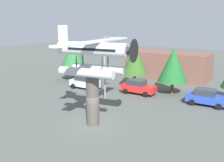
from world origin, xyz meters
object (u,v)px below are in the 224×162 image
Objects in this scene: streetlight_primary at (106,63)px; tree_west at (73,54)px; tree_center_back at (173,65)px; car_mid_red at (138,87)px; car_far_blue at (207,97)px; display_pedestal at (93,100)px; storefront_building at (168,65)px; floatplane_monument at (93,55)px; tree_east at (135,60)px; car_near_silver at (85,82)px.

streetlight_primary reaches higher than tree_west.
car_mid_red is at bearing -148.46° from tree_center_back.
car_far_blue is 0.59× the size of streetlight_primary.
display_pedestal is 22.08m from storefront_building.
display_pedestal is 1.04× the size of car_mid_red.
display_pedestal reaches higher than car_far_blue.
car_far_blue is 0.33× the size of storefront_building.
floatplane_monument reaches higher than streetlight_primary.
tree_west is at bearing 174.81° from car_far_blue.
floatplane_monument is at bearing -63.35° from streetlight_primary.
floatplane_monument is 1.83× the size of tree_east.
floatplane_monument reaches higher than car_mid_red.
car_mid_red is 4.91m from tree_center_back.
tree_center_back is (5.58, 6.02, -0.59)m from streetlight_primary.
tree_west is (-19.98, 1.82, 3.10)m from car_far_blue.
car_mid_red is 0.73× the size of tree_east.
tree_center_back is at bearing 80.70° from display_pedestal.
tree_east is (-3.41, 13.57, -2.26)m from floatplane_monument.
display_pedestal is 14.07m from tree_east.
tree_west is (-11.79, 1.67, 3.10)m from car_mid_red.
floatplane_monument is at bearing -75.91° from tree_east.
streetlight_primary is at bearing -91.34° from tree_east.
tree_west is at bearing 129.23° from floatplane_monument.
streetlight_primary reaches higher than storefront_building.
tree_west reaches higher than storefront_building.
tree_west is at bearing -174.54° from tree_east.
display_pedestal reaches higher than storefront_building.
storefront_building is at bearing 92.87° from car_mid_red.
car_near_silver is at bearing 131.73° from display_pedestal.
streetlight_primary is at bearing 109.44° from floatplane_monument.
car_near_silver is at bearing 125.00° from floatplane_monument.
tree_west is at bearing 136.12° from display_pedestal.
car_near_silver is at bearing -117.75° from storefront_building.
car_far_blue is at bearing -5.19° from tree_west.
streetlight_primary is 8.23m from tree_center_back.
storefront_building is 2.20× the size of tree_east.
streetlight_primary reaches higher than tree_center_back.
floatplane_monument reaches higher than car_near_silver.
floatplane_monument reaches higher than tree_center_back.
car_mid_red is at bearing 97.02° from display_pedestal.
floatplane_monument is 13.81m from car_near_silver.
car_far_blue is at bearing 57.75° from display_pedestal.
floatplane_monument is (0.13, 0.02, 3.85)m from display_pedestal.
streetlight_primary reaches higher than car_far_blue.
car_mid_red is (-1.48, 10.96, -5.16)m from floatplane_monument.
storefront_building reaches higher than car_far_blue.
tree_west is (-13.28, 12.63, -2.06)m from floatplane_monument.
streetlight_primary is at bearing 115.75° from display_pedestal.
storefront_building is at bearing 94.94° from display_pedestal.
tree_west is at bearing 150.32° from streetlight_primary.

